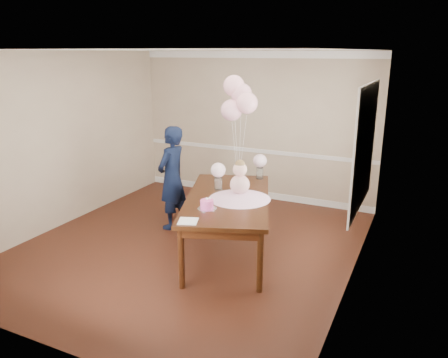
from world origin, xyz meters
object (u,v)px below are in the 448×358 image
(birthday_cake, at_px, (207,204))
(woman, at_px, (172,178))
(dining_chair_seat, at_px, (184,195))
(dining_table_top, at_px, (228,199))

(birthday_cake, xyz_separation_m, woman, (-1.14, 1.01, -0.07))
(birthday_cake, bearing_deg, woman, 138.39)
(birthday_cake, relative_size, dining_chair_seat, 0.41)
(dining_chair_seat, bearing_deg, woman, -89.37)
(dining_table_top, bearing_deg, birthday_cake, -113.96)
(dining_chair_seat, xyz_separation_m, woman, (0.02, -0.39, 0.40))
(woman, bearing_deg, dining_table_top, 70.77)
(dining_table_top, height_order, birthday_cake, birthday_cake)
(birthday_cake, xyz_separation_m, dining_chair_seat, (-1.15, 1.40, -0.47))
(dining_table_top, relative_size, dining_chair_seat, 5.51)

